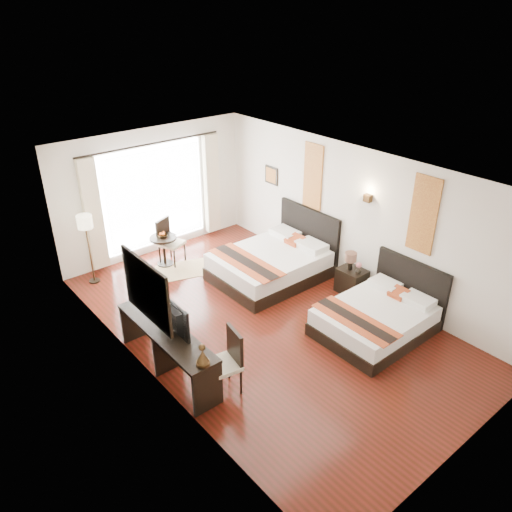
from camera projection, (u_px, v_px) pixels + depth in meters
floor at (265, 322)px, 8.95m from camera, size 4.50×7.50×0.01m
ceiling at (266, 172)px, 7.66m from camera, size 4.50×7.50×0.02m
wall_headboard at (354, 218)px, 9.57m from camera, size 0.01×7.50×2.80m
wall_desk at (145, 299)px, 7.03m from camera, size 0.01×7.50×2.80m
wall_window at (154, 192)px, 10.86m from camera, size 4.50×0.01×2.80m
wall_entry at (476, 367)px, 5.75m from camera, size 4.50×0.01×2.80m
window_glass at (155, 196)px, 10.89m from camera, size 2.40×0.02×2.20m
sheer_curtain at (156, 197)px, 10.85m from camera, size 2.30×0.02×2.10m
drape_left at (93, 215)px, 10.02m from camera, size 0.35×0.14×2.35m
drape_right at (212, 184)px, 11.65m from camera, size 0.35×0.14×2.35m
art_panel_near at (424, 215)px, 8.32m from camera, size 0.03×0.50×1.35m
art_panel_far at (313, 176)px, 10.08m from camera, size 0.03×0.50×1.35m
wall_sconce at (368, 198)px, 9.09m from camera, size 0.10×0.14×0.14m
mirror_frame at (146, 290)px, 6.96m from camera, size 0.04×1.25×0.95m
mirror_glass at (148, 290)px, 6.97m from camera, size 0.01×1.12×0.82m
bed_near at (378, 317)px, 8.58m from camera, size 1.95×1.52×1.09m
bed_far at (273, 263)px, 10.25m from camera, size 2.23×1.74×1.26m
nightstand at (352, 281)px, 9.73m from camera, size 0.43×0.53×0.51m
table_lamp at (351, 258)px, 9.52m from camera, size 0.23×0.23×0.36m
vase at (358, 271)px, 9.46m from camera, size 0.15×0.15×0.13m
console_desk at (168, 350)px, 7.63m from camera, size 0.50×2.20×0.76m
television at (167, 317)px, 7.31m from camera, size 0.14×0.90×0.51m
bronze_figurine at (203, 356)px, 6.70m from camera, size 0.20×0.20×0.29m
desk_chair at (224, 373)px, 7.27m from camera, size 0.55×0.55×1.01m
floor_lamp at (85, 227)px, 9.65m from camera, size 0.29×0.29×1.46m
side_table at (164, 251)px, 10.71m from camera, size 0.57×0.57×0.66m
fruit_bowl at (163, 236)px, 10.54m from camera, size 0.26×0.26×0.05m
window_chair at (171, 250)px, 10.83m from camera, size 0.60×0.60×0.98m
jute_rug at (185, 270)px, 10.64m from camera, size 1.33×1.10×0.01m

